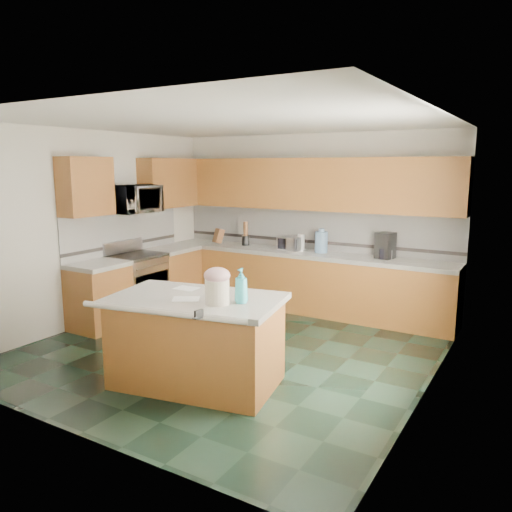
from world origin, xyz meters
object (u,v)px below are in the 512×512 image
Objects in this scene: soap_bottle_island at (241,286)px; knife_block at (219,236)px; treat_jar at (217,292)px; toaster_oven at (290,243)px; island_base at (197,343)px; island_top at (196,300)px; coffee_maker at (385,245)px.

soap_bottle_island is 3.81m from knife_block.
treat_jar is 3.25m from toaster_oven.
soap_bottle_island is (0.52, 0.04, 0.66)m from island_base.
island_top is (0.00, -0.00, 0.46)m from island_base.
island_top is 7.01× the size of knife_block.
island_top is at bearing -68.81° from toaster_oven.
knife_block is at bearing 110.45° from island_top.
coffee_maker is at bearing 61.00° from island_top.
coffee_maker is (0.67, 3.17, 0.06)m from treat_jar.
soap_bottle_island is (0.17, 0.15, 0.05)m from treat_jar.
coffee_maker is at bearing 24.55° from knife_block.
island_base is 4.33× the size of coffee_maker.
knife_block is at bearing 118.08° from treat_jar.
toaster_oven is (-0.48, 3.03, 0.13)m from island_top.
soap_bottle_island is at bearing -6.15° from island_top.
knife_block is at bearing 122.50° from soap_bottle_island.
coffee_maker reaches higher than toaster_oven.
toaster_oven is (-0.82, 3.14, -0.02)m from treat_jar.
toaster_oven reaches higher than island_base.
coffee_maker is at bearing 75.02° from soap_bottle_island.
soap_bottle_island reaches higher than island_base.
island_base is 0.84m from soap_bottle_island.
knife_block is at bearing 110.45° from island_base.
soap_bottle_island is at bearing -59.40° from toaster_oven.
knife_block reaches higher than treat_jar.
soap_bottle_island is at bearing -27.85° from knife_block.
soap_bottle_island is 0.91× the size of coffee_maker.
treat_jar is at bearing -63.11° from toaster_oven.
island_top is at bearing -34.82° from knife_block.
coffee_maker reaches higher than island_top.
island_top is 0.55m from soap_bottle_island.
toaster_oven is (1.36, 0.00, -0.02)m from knife_block.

